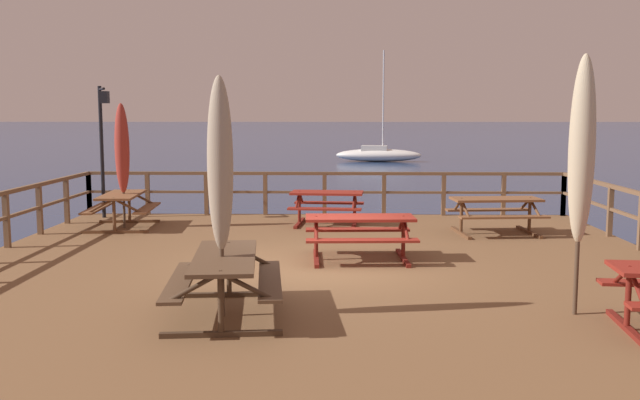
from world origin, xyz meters
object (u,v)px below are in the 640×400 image
at_px(patio_umbrella_tall_front, 220,165).
at_px(lamp_post_hooked, 103,132).
at_px(picnic_table_back_right, 122,203).
at_px(picnic_table_front_right, 360,228).
at_px(picnic_table_mid_left, 327,201).
at_px(picnic_table_front_left, 496,208).
at_px(sailboat_distant, 378,154).
at_px(patio_umbrella_short_front, 582,151).
at_px(patio_umbrella_short_back, 122,149).
at_px(picnic_table_mid_centre, 225,271).

xyz_separation_m(patio_umbrella_tall_front, lamp_post_hooked, (-4.19, 8.27, 0.21)).
bearing_deg(picnic_table_back_right, picnic_table_front_right, -33.05).
bearing_deg(patio_umbrella_tall_front, picnic_table_back_right, 115.97).
height_order(picnic_table_front_right, lamp_post_hooked, lamp_post_hooked).
distance_m(patio_umbrella_tall_front, lamp_post_hooked, 9.27).
relative_size(picnic_table_mid_left, lamp_post_hooked, 0.55).
xyz_separation_m(picnic_table_front_left, patio_umbrella_tall_front, (-4.81, -6.26, 1.35)).
distance_m(picnic_table_front_right, sailboat_distant, 37.71).
relative_size(patio_umbrella_short_front, patio_umbrella_short_back, 1.18).
bearing_deg(picnic_table_mid_left, picnic_table_front_left, -17.78).
xyz_separation_m(picnic_table_front_left, picnic_table_front_right, (-2.97, -2.76, 0.00)).
bearing_deg(picnic_table_back_right, picnic_table_mid_left, 6.62).
height_order(picnic_table_front_right, patio_umbrella_short_back, patio_umbrella_short_back).
xyz_separation_m(patio_umbrella_short_back, sailboat_distant, (7.72, 34.21, -2.04)).
bearing_deg(picnic_table_mid_centre, picnic_table_back_right, 116.37).
height_order(patio_umbrella_short_back, lamp_post_hooked, lamp_post_hooked).
xyz_separation_m(picnic_table_back_right, sailboat_distant, (7.76, 34.24, -0.84)).
xyz_separation_m(picnic_table_back_right, picnic_table_front_left, (8.16, -0.62, -0.00)).
height_order(picnic_table_front_right, patio_umbrella_tall_front, patio_umbrella_tall_front).
height_order(picnic_table_mid_centre, patio_umbrella_short_back, patio_umbrella_short_back).
bearing_deg(patio_umbrella_short_back, patio_umbrella_short_front, -40.87).
xyz_separation_m(picnic_table_mid_centre, patio_umbrella_short_back, (-3.34, 6.85, 1.20)).
xyz_separation_m(picnic_table_back_right, picnic_table_mid_centre, (3.38, -6.82, 0.01)).
bearing_deg(picnic_table_front_right, picnic_table_front_left, 42.89).
bearing_deg(picnic_table_mid_centre, lamp_post_hooked, 117.18).
bearing_deg(picnic_table_front_left, picnic_table_mid_centre, -127.65).
relative_size(patio_umbrella_short_front, sailboat_distant, 0.42).
distance_m(picnic_table_mid_centre, lamp_post_hooked, 9.35).
bearing_deg(patio_umbrella_short_back, picnic_table_back_right, -141.41).
distance_m(picnic_table_mid_left, patio_umbrella_tall_front, 7.63).
bearing_deg(picnic_table_mid_centre, picnic_table_front_left, 52.35).
xyz_separation_m(patio_umbrella_short_front, patio_umbrella_tall_front, (-4.46, -0.18, -0.17)).
height_order(picnic_table_back_right, sailboat_distant, sailboat_distant).
xyz_separation_m(picnic_table_mid_centre, picnic_table_front_left, (4.78, 6.20, -0.01)).
distance_m(picnic_table_mid_left, patio_umbrella_short_back, 4.72).
xyz_separation_m(picnic_table_mid_centre, patio_umbrella_short_front, (4.43, 0.12, 1.51)).
bearing_deg(sailboat_distant, picnic_table_mid_left, -95.40).
distance_m(picnic_table_mid_centre, picnic_table_front_left, 7.83).
xyz_separation_m(picnic_table_mid_left, patio_umbrella_tall_front, (-1.22, -7.41, 1.36)).
xyz_separation_m(picnic_table_front_left, sailboat_distant, (-0.40, 34.86, -0.84)).
relative_size(picnic_table_mid_left, picnic_table_front_left, 0.89).
height_order(picnic_table_front_left, sailboat_distant, sailboat_distant).
relative_size(picnic_table_mid_centre, sailboat_distant, 0.29).
bearing_deg(lamp_post_hooked, patio_umbrella_tall_front, -63.15).
xyz_separation_m(picnic_table_front_right, lamp_post_hooked, (-6.03, 4.77, 1.55)).
bearing_deg(picnic_table_front_left, picnic_table_mid_left, 162.22).
height_order(picnic_table_front_left, picnic_table_front_right, same).
bearing_deg(picnic_table_back_right, patio_umbrella_short_back, 38.59).
distance_m(patio_umbrella_short_front, lamp_post_hooked, 11.84).
distance_m(picnic_table_back_right, picnic_table_mid_centre, 7.61).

